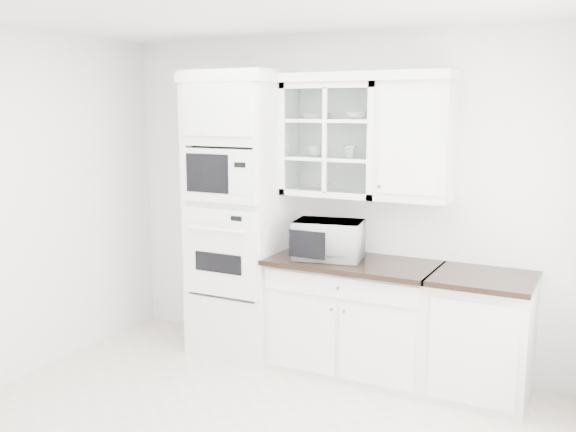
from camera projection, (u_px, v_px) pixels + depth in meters
The scene contains 12 objects.
room_shell at pixel (258, 158), 4.13m from camera, with size 4.00×3.50×2.70m.
oven_column at pixel (240, 215), 5.44m from camera, with size 0.76×0.68×2.40m.
base_cabinet_run at pixel (353, 316), 5.12m from camera, with size 1.32×0.67×0.92m.
extra_base_cabinet at pixel (481, 336), 4.66m from camera, with size 0.72×0.67×0.92m.
upper_cabinet_glass at pixel (333, 140), 5.12m from camera, with size 0.80×0.33×0.90m.
upper_cabinet_solid at pixel (416, 142), 4.81m from camera, with size 0.55×0.33×0.90m, color white.
crown_molding at pixel (320, 78), 5.06m from camera, with size 2.14×0.38×0.07m, color white.
countertop_microwave at pixel (329, 239), 5.08m from camera, with size 0.52×0.44×0.30m, color white.
bowl_a at pixel (316, 116), 5.15m from camera, with size 0.22×0.22×0.05m, color white.
bowl_b at pixel (356, 116), 5.01m from camera, with size 0.18×0.18×0.06m, color white.
cup_a at pixel (315, 151), 5.21m from camera, with size 0.11×0.11×0.09m, color white.
cup_b at pixel (350, 152), 5.07m from camera, with size 0.11×0.11×0.10m, color white.
Camera 1 is at (2.08, -3.15, 2.10)m, focal length 40.00 mm.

